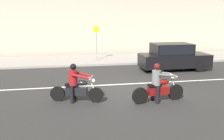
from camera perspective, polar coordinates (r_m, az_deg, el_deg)
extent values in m
plane|color=#282828|center=(11.58, 4.95, -4.47)|extent=(80.00, 80.00, 0.00)
cube|color=gray|center=(19.20, -1.30, 2.52)|extent=(40.00, 4.40, 0.14)
cube|color=silver|center=(12.38, 3.18, -3.32)|extent=(18.00, 0.14, 0.01)
cylinder|color=black|center=(10.33, 14.73, -5.02)|extent=(0.67, 0.21, 0.66)
cylinder|color=black|center=(9.58, 6.64, -6.05)|extent=(0.67, 0.21, 0.66)
cylinder|color=silver|center=(10.16, 14.27, -3.11)|extent=(0.37, 0.11, 0.80)
cube|color=maroon|center=(9.89, 10.87, -4.76)|extent=(0.91, 0.40, 0.32)
ellipsoid|color=maroon|center=(9.90, 12.07, -2.75)|extent=(0.51, 0.30, 0.22)
cube|color=black|center=(9.74, 10.00, -3.53)|extent=(0.55, 0.31, 0.10)
cylinder|color=silver|center=(10.04, 14.09, -1.11)|extent=(0.14, 0.70, 0.04)
sphere|color=silver|center=(10.12, 14.43, -1.84)|extent=(0.17, 0.17, 0.17)
cylinder|color=silver|center=(9.92, 8.87, -5.35)|extent=(0.70, 0.17, 0.07)
cylinder|color=black|center=(9.69, 10.69, -5.88)|extent=(0.17, 0.17, 0.69)
cylinder|color=black|center=(10.03, 9.59, -5.22)|extent=(0.17, 0.17, 0.69)
cylinder|color=slate|center=(9.69, 10.38, -1.81)|extent=(0.38, 0.38, 0.59)
cylinder|color=slate|center=(9.66, 12.95, -1.24)|extent=(0.76, 0.19, 0.20)
cylinder|color=slate|center=(10.03, 11.66, -0.68)|extent=(0.76, 0.19, 0.20)
sphere|color=tan|center=(9.61, 10.58, 0.60)|extent=(0.20, 0.20, 0.20)
sphere|color=#510F0F|center=(9.60, 10.58, 0.77)|extent=(0.25, 0.25, 0.25)
cylinder|color=black|center=(9.73, -3.83, -5.87)|extent=(0.61, 0.28, 0.60)
cylinder|color=black|center=(10.10, -12.66, -5.47)|extent=(0.61, 0.28, 0.60)
cylinder|color=silver|center=(9.64, -4.57, -3.82)|extent=(0.36, 0.15, 0.78)
cube|color=black|center=(9.84, -8.35, -4.91)|extent=(0.90, 0.50, 0.32)
ellipsoid|color=black|center=(9.69, -7.15, -3.00)|extent=(0.53, 0.36, 0.22)
cube|color=black|center=(9.82, -9.42, -3.49)|extent=(0.57, 0.37, 0.10)
cylinder|color=silver|center=(9.56, -4.96, -1.74)|extent=(0.23, 0.68, 0.04)
sphere|color=silver|center=(9.58, -4.47, -2.57)|extent=(0.17, 0.17, 0.17)
cylinder|color=silver|center=(10.10, -9.77, -5.22)|extent=(0.69, 0.26, 0.07)
cylinder|color=black|center=(9.72, -9.42, -5.83)|extent=(0.19, 0.19, 0.67)
cylinder|color=black|center=(10.09, -8.84, -5.13)|extent=(0.19, 0.19, 0.67)
cylinder|color=maroon|center=(9.72, -9.14, -1.82)|extent=(0.42, 0.42, 0.59)
cylinder|color=maroon|center=(9.41, -7.37, -1.58)|extent=(0.74, 0.29, 0.23)
cylinder|color=maroon|center=(9.82, -6.80, -0.97)|extent=(0.74, 0.29, 0.23)
sphere|color=tan|center=(9.63, -9.11, 0.59)|extent=(0.20, 0.20, 0.20)
sphere|color=black|center=(9.62, -9.11, 0.76)|extent=(0.25, 0.25, 0.25)
cube|color=black|center=(16.03, 14.43, 2.25)|extent=(4.38, 1.76, 0.80)
cube|color=black|center=(15.84, 13.85, 4.87)|extent=(2.41, 1.62, 0.68)
cube|color=black|center=(15.84, 13.85, 4.87)|extent=(2.21, 1.65, 0.54)
cylinder|color=black|center=(16.70, 18.60, 1.27)|extent=(0.64, 1.82, 0.64)
cylinder|color=black|center=(15.58, 9.82, 0.98)|extent=(0.64, 1.82, 0.64)
cylinder|color=gray|center=(18.33, -3.72, 6.31)|extent=(0.08, 0.08, 2.57)
cube|color=yellow|center=(18.22, -3.75, 9.54)|extent=(0.44, 0.03, 0.44)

